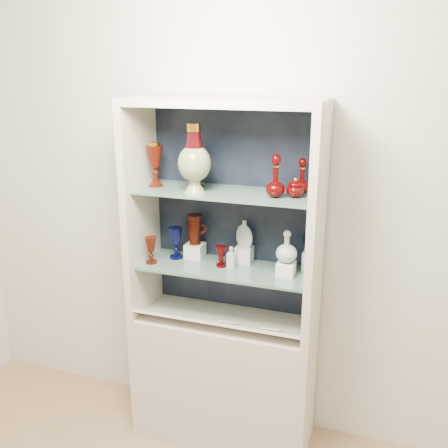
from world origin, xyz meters
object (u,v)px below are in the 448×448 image
(pedestal_lamp_left, at_px, (155,164))
(clear_square_bottle, at_px, (231,257))
(enamel_urn, at_px, (194,158))
(clear_round_decanter, at_px, (287,247))
(ruby_goblet_tall, at_px, (151,250))
(ruby_decanter_a, at_px, (276,173))
(ruby_decanter_b, at_px, (302,175))
(cobalt_goblet, at_px, (176,243))
(cameo_medallion, at_px, (312,241))
(flat_flask, at_px, (244,233))
(lidded_bowl, at_px, (295,187))
(ruby_goblet_small, at_px, (221,256))
(pedestal_lamp_right, at_px, (197,166))
(ruby_pitcher, at_px, (195,229))

(pedestal_lamp_left, height_order, clear_square_bottle, pedestal_lamp_left)
(pedestal_lamp_left, bearing_deg, enamel_urn, -14.68)
(clear_round_decanter, bearing_deg, ruby_goblet_tall, -174.62)
(ruby_decanter_a, height_order, ruby_decanter_b, ruby_decanter_a)
(pedestal_lamp_left, bearing_deg, ruby_decanter_b, 6.46)
(clear_round_decanter, bearing_deg, cobalt_goblet, 176.04)
(clear_round_decanter, relative_size, cameo_medallion, 1.37)
(ruby_decanter_a, relative_size, clear_square_bottle, 2.04)
(cobalt_goblet, bearing_deg, pedestal_lamp_left, -154.49)
(cobalt_goblet, relative_size, flat_flask, 1.15)
(lidded_bowl, xyz_separation_m, ruby_goblet_small, (-0.39, 0.01, -0.41))
(pedestal_lamp_left, height_order, pedestal_lamp_right, pedestal_lamp_left)
(ruby_pitcher, relative_size, clear_square_bottle, 1.45)
(lidded_bowl, bearing_deg, ruby_goblet_tall, -175.18)
(ruby_goblet_tall, height_order, ruby_pitcher, ruby_pitcher)
(ruby_decanter_b, distance_m, lidded_bowl, 0.11)
(cobalt_goblet, bearing_deg, ruby_goblet_tall, -131.15)
(pedestal_lamp_right, height_order, enamel_urn, enamel_urn)
(lidded_bowl, bearing_deg, pedestal_lamp_left, 179.48)
(ruby_decanter_a, height_order, cameo_medallion, ruby_decanter_a)
(pedestal_lamp_left, bearing_deg, clear_round_decanter, -0.16)
(pedestal_lamp_right, bearing_deg, ruby_decanter_b, 2.78)
(clear_square_bottle, bearing_deg, cobalt_goblet, 175.22)
(pedestal_lamp_right, relative_size, flat_flask, 1.42)
(ruby_decanter_b, height_order, flat_flask, ruby_decanter_b)
(clear_round_decanter, bearing_deg, pedestal_lamp_left, 179.84)
(flat_flask, bearing_deg, clear_square_bottle, -93.87)
(ruby_decanter_b, relative_size, clear_square_bottle, 1.63)
(enamel_urn, distance_m, clear_round_decanter, 0.65)
(ruby_decanter_b, relative_size, ruby_pitcher, 1.13)
(cameo_medallion, bearing_deg, clear_square_bottle, -154.47)
(enamel_urn, relative_size, lidded_bowl, 3.44)
(clear_square_bottle, bearing_deg, pedestal_lamp_left, -178.09)
(enamel_urn, relative_size, ruby_goblet_tall, 2.32)
(ruby_goblet_tall, xyz_separation_m, flat_flask, (0.48, 0.18, 0.09))
(enamel_urn, distance_m, cameo_medallion, 0.75)
(ruby_decanter_a, bearing_deg, enamel_urn, -176.03)
(clear_round_decanter, distance_m, cameo_medallion, 0.16)
(pedestal_lamp_right, distance_m, clear_square_bottle, 0.52)
(ruby_decanter_a, relative_size, ruby_pitcher, 1.41)
(cobalt_goblet, xyz_separation_m, ruby_goblet_small, (0.28, -0.04, -0.03))
(lidded_bowl, bearing_deg, ruby_decanter_b, 80.71)
(pedestal_lamp_right, relative_size, ruby_decanter_a, 0.93)
(clear_round_decanter, bearing_deg, enamel_urn, -172.31)
(cobalt_goblet, xyz_separation_m, clear_round_decanter, (0.64, -0.04, 0.06))
(ruby_decanter_a, xyz_separation_m, ruby_pitcher, (-0.48, 0.13, -0.37))
(ruby_pitcher, distance_m, cameo_medallion, 0.65)
(pedestal_lamp_right, relative_size, enamel_urn, 0.64)
(enamel_urn, bearing_deg, ruby_goblet_small, 30.16)
(ruby_goblet_small, bearing_deg, flat_flask, 45.51)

